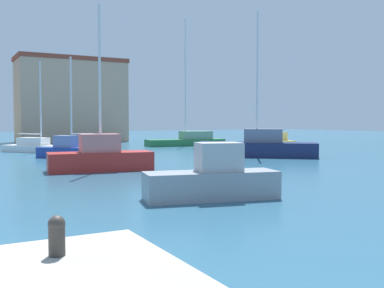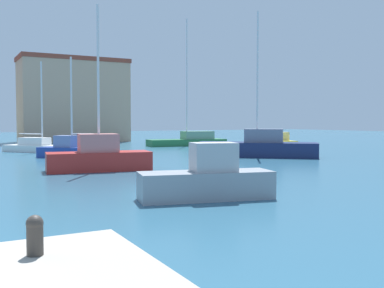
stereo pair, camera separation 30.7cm
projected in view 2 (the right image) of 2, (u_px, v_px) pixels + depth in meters
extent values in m
plane|color=#285670|center=(178.00, 157.00, 30.94)|extent=(160.00, 160.00, 0.00)
cylinder|color=#38332D|center=(35.00, 239.00, 5.17)|extent=(0.19, 0.19, 0.37)
sphere|color=#38332D|center=(35.00, 223.00, 5.16)|extent=(0.20, 0.20, 0.20)
cube|color=#B22823|center=(99.00, 161.00, 22.35)|extent=(5.21, 2.42, 0.93)
cube|color=#C4716E|center=(98.00, 143.00, 22.29)|extent=(2.04, 1.60, 0.89)
cylinder|color=silver|center=(98.00, 79.00, 22.14)|extent=(0.12, 0.12, 7.20)
cube|color=#28703D|center=(187.00, 142.00, 45.09)|extent=(8.05, 2.92, 0.65)
cube|color=gray|center=(197.00, 135.00, 45.50)|extent=(3.20, 1.95, 0.80)
cylinder|color=silver|center=(187.00, 79.00, 44.77)|extent=(0.12, 0.12, 11.89)
cube|color=gray|center=(206.00, 185.00, 14.15)|extent=(4.37, 2.20, 0.87)
cube|color=#ADB0B5|center=(214.00, 157.00, 14.17)|extent=(1.53, 1.22, 0.90)
cube|color=white|center=(42.00, 149.00, 35.63)|extent=(5.53, 6.25, 0.55)
cube|color=silver|center=(34.00, 141.00, 35.91)|extent=(2.40, 2.59, 0.60)
cylinder|color=silver|center=(42.00, 104.00, 35.45)|extent=(0.12, 0.12, 6.55)
cylinder|color=silver|center=(31.00, 134.00, 36.03)|extent=(1.50, 1.83, 0.08)
cube|color=#233D93|center=(72.00, 153.00, 30.17)|extent=(4.24, 4.21, 0.71)
cube|color=#6E7DB1|center=(66.00, 141.00, 30.26)|extent=(1.67, 1.67, 0.78)
cylinder|color=silver|center=(71.00, 102.00, 30.00)|extent=(0.12, 0.12, 5.99)
cylinder|color=silver|center=(83.00, 134.00, 29.88)|extent=(1.18, 1.17, 0.08)
cube|color=gold|center=(279.00, 143.00, 46.41)|extent=(2.91, 5.71, 0.51)
cube|color=#DFCD77|center=(281.00, 136.00, 45.90)|extent=(1.47, 2.08, 0.84)
cube|color=#19234C|center=(257.00, 150.00, 31.02)|extent=(7.66, 7.03, 1.00)
cube|color=slate|center=(264.00, 136.00, 30.87)|extent=(2.85, 2.73, 0.92)
cylinder|color=silver|center=(257.00, 77.00, 30.77)|extent=(0.12, 0.12, 8.89)
cube|color=tan|center=(74.00, 102.00, 53.86)|extent=(12.20, 5.77, 9.37)
cube|color=brown|center=(73.00, 61.00, 53.61)|extent=(12.45, 5.89, 0.50)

